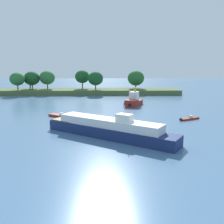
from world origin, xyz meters
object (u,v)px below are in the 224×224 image
fishing_skiff (60,116)px  white_riverboat (109,128)px  small_motorboat (189,118)px  tugboat (134,101)px

fishing_skiff → white_riverboat: size_ratio=0.27×
small_motorboat → fishing_skiff: bearing=173.7°
tugboat → white_riverboat: white_riverboat is taller
tugboat → small_motorboat: tugboat is taller
tugboat → white_riverboat: 31.96m
fishing_skiff → tugboat: bearing=39.8°
fishing_skiff → white_riverboat: (10.74, -15.76, 1.13)m
fishing_skiff → small_motorboat: fishing_skiff is taller
tugboat → small_motorboat: 21.01m
fishing_skiff → tugboat: (18.32, 15.29, 1.07)m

